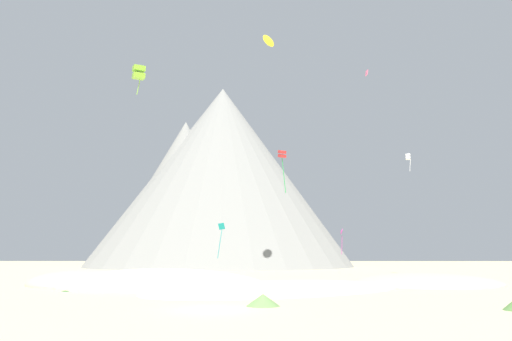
{
  "coord_description": "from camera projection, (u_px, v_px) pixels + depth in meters",
  "views": [
    {
      "loc": [
        3.03,
        -28.3,
        3.25
      ],
      "look_at": [
        1.73,
        43.21,
        16.45
      ],
      "focal_mm": 31.98,
      "sensor_mm": 36.0,
      "label": 1
    }
  ],
  "objects": [
    {
      "name": "kite_lime_mid",
      "position": [
        139.0,
        72.0,
        54.39
      ],
      "size": [
        1.84,
        1.88,
        3.69
      ],
      "rotation": [
        0.0,
        0.0,
        3.59
      ],
      "color": "#8CD133"
    },
    {
      "name": "kite_magenta_low",
      "position": [
        341.0,
        232.0,
        77.77
      ],
      "size": [
        0.89,
        1.48,
        4.56
      ],
      "rotation": [
        0.0,
        0.0,
        4.56
      ],
      "color": "#D1339E"
    },
    {
      "name": "dune_midground",
      "position": [
        426.0,
        284.0,
        50.86
      ],
      "size": [
        21.95,
        22.47,
        2.25
      ],
      "primitive_type": "ellipsoid",
      "rotation": [
        0.0,
        0.0,
        1.12
      ],
      "color": "beige",
      "rests_on": "ground_plane"
    },
    {
      "name": "dune_back_low",
      "position": [
        84.0,
        285.0,
        48.41
      ],
      "size": [
        18.25,
        17.46,
        3.19
      ],
      "primitive_type": "ellipsoid",
      "rotation": [
        0.0,
        0.0,
        2.49
      ],
      "color": "beige",
      "rests_on": "ground_plane"
    },
    {
      "name": "bush_low_patch",
      "position": [
        263.0,
        300.0,
        29.12
      ],
      "size": [
        2.9,
        2.9,
        0.76
      ],
      "primitive_type": "cone",
      "rotation": [
        0.0,
        0.0,
        4.27
      ],
      "color": "#668C4C",
      "rests_on": "ground_plane"
    },
    {
      "name": "kite_white_mid",
      "position": [
        408.0,
        157.0,
        75.13
      ],
      "size": [
        0.89,
        0.93,
        2.92
      ],
      "rotation": [
        0.0,
        0.0,
        2.89
      ],
      "color": "white"
    },
    {
      "name": "bush_ridge_crest",
      "position": [
        125.0,
        283.0,
        44.51
      ],
      "size": [
        2.79,
        2.79,
        1.0
      ],
      "primitive_type": "cone",
      "rotation": [
        0.0,
        0.0,
        1.04
      ],
      "color": "#386633",
      "rests_on": "ground_plane"
    },
    {
      "name": "dune_foreground_right",
      "position": [
        280.0,
        291.0,
        41.46
      ],
      "size": [
        29.55,
        25.81,
        1.67
      ],
      "primitive_type": "ellipsoid",
      "rotation": [
        0.0,
        0.0,
        0.57
      ],
      "color": "beige",
      "rests_on": "ground_plane"
    },
    {
      "name": "bush_far_left",
      "position": [
        75.0,
        287.0,
        41.26
      ],
      "size": [
        3.17,
        3.17,
        0.77
      ],
      "primitive_type": "cone",
      "rotation": [
        0.0,
        0.0,
        2.03
      ],
      "color": "#386633",
      "rests_on": "ground_plane"
    },
    {
      "name": "rock_massif",
      "position": [
        216.0,
        179.0,
        129.53
      ],
      "size": [
        80.25,
        80.25,
        51.85
      ],
      "color": "gray",
      "rests_on": "ground_plane"
    },
    {
      "name": "kite_red_mid",
      "position": [
        282.0,
        155.0,
        50.12
      ],
      "size": [
        0.95,
        0.99,
        4.82
      ],
      "rotation": [
        0.0,
        0.0,
        3.52
      ],
      "color": "red"
    },
    {
      "name": "kite_teal_low",
      "position": [
        221.0,
        233.0,
        61.78
      ],
      "size": [
        1.01,
        0.55,
        4.74
      ],
      "rotation": [
        0.0,
        0.0,
        5.14
      ],
      "color": "teal"
    },
    {
      "name": "kite_yellow_high",
      "position": [
        269.0,
        40.0,
        80.0
      ],
      "size": [
        2.58,
        2.46,
        2.48
      ],
      "rotation": [
        0.0,
        0.0,
        0.73
      ],
      "color": "yellow"
    },
    {
      "name": "kite_rainbow_high",
      "position": [
        367.0,
        73.0,
        62.75
      ],
      "size": [
        0.35,
        0.72,
        0.83
      ],
      "rotation": [
        0.0,
        0.0,
        4.16
      ],
      "color": "#E5668C"
    },
    {
      "name": "dune_foreground_left",
      "position": [
        162.0,
        290.0,
        42.24
      ],
      "size": [
        21.05,
        9.53,
        3.96
      ],
      "primitive_type": "ellipsoid",
      "rotation": [
        0.0,
        0.0,
        3.08
      ],
      "color": "beige",
      "rests_on": "ground_plane"
    },
    {
      "name": "ground_plane",
      "position": [
        214.0,
        310.0,
        27.29
      ],
      "size": [
        400.0,
        400.0,
        0.0
      ],
      "primitive_type": "plane",
      "color": "#CCBA8E"
    }
  ]
}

